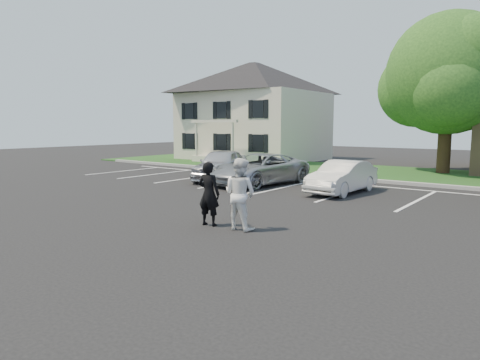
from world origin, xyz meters
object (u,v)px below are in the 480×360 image
at_px(tree, 451,77).
at_px(car_silver_west, 221,165).
at_px(house, 254,111).
at_px(man_black_suit, 209,194).
at_px(car_white_sedan, 342,177).
at_px(man_white_shirt, 240,194).
at_px(car_silver_minivan, 260,169).

relative_size(tree, car_silver_west, 1.93).
relative_size(house, man_black_suit, 5.90).
bearing_deg(car_white_sedan, man_black_suit, -91.58).
bearing_deg(man_white_shirt, car_silver_west, -48.76).
xyz_separation_m(man_white_shirt, car_white_sedan, (-0.39, 7.33, -0.29)).
bearing_deg(car_silver_minivan, car_silver_west, -177.18).
xyz_separation_m(car_silver_west, car_white_sedan, (6.50, -0.24, -0.13)).
xyz_separation_m(house, tree, (14.66, -2.11, 1.52)).
bearing_deg(house, car_silver_west, -61.56).
height_order(tree, man_black_suit, tree).
xyz_separation_m(man_black_suit, man_white_shirt, (0.92, 0.17, 0.06)).
distance_m(man_black_suit, car_white_sedan, 7.53).
distance_m(car_silver_minivan, car_white_sedan, 4.06).
bearing_deg(house, man_black_suit, -57.68).
bearing_deg(tree, man_black_suit, -97.67).
relative_size(car_silver_west, car_white_sedan, 1.16).
xyz_separation_m(man_white_shirt, car_silver_west, (-6.89, 7.57, -0.16)).
height_order(tree, car_silver_west, tree).
bearing_deg(tree, car_silver_west, -130.84).
xyz_separation_m(tree, car_white_sedan, (-1.80, -9.85, -4.70)).
distance_m(house, man_black_suit, 23.23).
distance_m(man_white_shirt, car_white_sedan, 7.35).
distance_m(tree, car_silver_west, 13.50).
bearing_deg(car_silver_west, man_black_suit, -73.13).
relative_size(man_black_suit, car_white_sedan, 0.44).
height_order(man_white_shirt, car_white_sedan, man_white_shirt).
bearing_deg(man_white_shirt, man_black_suit, 9.58).
bearing_deg(car_silver_minivan, man_white_shirt, -51.62).
bearing_deg(house, tree, -8.20).
bearing_deg(tree, man_white_shirt, -94.72).
height_order(man_white_shirt, car_silver_west, man_white_shirt).
distance_m(tree, car_white_sedan, 11.07).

